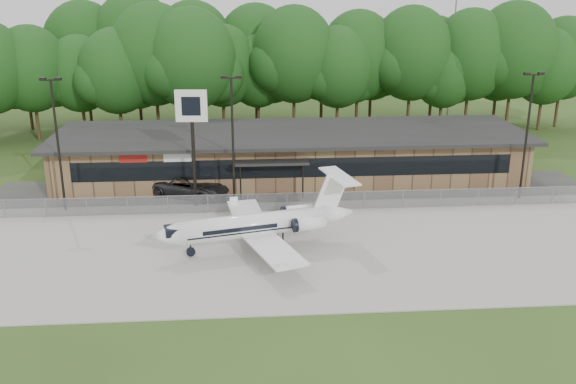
{
  "coord_description": "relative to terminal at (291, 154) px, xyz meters",
  "views": [
    {
      "loc": [
        -4.37,
        -31.05,
        17.04
      ],
      "look_at": [
        -1.13,
        12.0,
        2.59
      ],
      "focal_mm": 40.0,
      "sensor_mm": 36.0,
      "label": 1
    }
  ],
  "objects": [
    {
      "name": "fence",
      "position": [
        0.0,
        -8.94,
        -1.4
      ],
      "size": [
        46.0,
        0.04,
        1.52
      ],
      "color": "gray",
      "rests_on": "ground"
    },
    {
      "name": "light_pole_right",
      "position": [
        18.0,
        -7.44,
        3.8
      ],
      "size": [
        1.55,
        0.3,
        10.23
      ],
      "color": "black",
      "rests_on": "ground"
    },
    {
      "name": "suv",
      "position": [
        -8.57,
        -4.86,
        -1.29
      ],
      "size": [
        7.05,
        5.49,
        1.78
      ],
      "primitive_type": "imported",
      "rotation": [
        0.0,
        0.0,
        1.11
      ],
      "color": "#313234",
      "rests_on": "ground"
    },
    {
      "name": "treeline",
      "position": [
        0.0,
        18.06,
        5.32
      ],
      "size": [
        72.0,
        12.0,
        15.0
      ],
      "primitive_type": null,
      "color": "#153C13",
      "rests_on": "ground"
    },
    {
      "name": "terminal",
      "position": [
        0.0,
        0.0,
        0.0
      ],
      "size": [
        41.0,
        11.65,
        4.3
      ],
      "color": "olive",
      "rests_on": "ground"
    },
    {
      "name": "ground",
      "position": [
        0.0,
        -23.94,
        -2.18
      ],
      "size": [
        160.0,
        160.0,
        0.0
      ],
      "primitive_type": "plane",
      "color": "#2F4418",
      "rests_on": "ground"
    },
    {
      "name": "business_jet",
      "position": [
        -3.29,
        -15.91,
        -0.5
      ],
      "size": [
        13.82,
        12.43,
        4.68
      ],
      "rotation": [
        0.0,
        0.0,
        0.24
      ],
      "color": "white",
      "rests_on": "ground"
    },
    {
      "name": "radio_mast",
      "position": [
        22.0,
        24.06,
        10.32
      ],
      "size": [
        0.2,
        0.2,
        25.0
      ],
      "primitive_type": "cylinder",
      "color": "gray",
      "rests_on": "ground"
    },
    {
      "name": "parking_lot",
      "position": [
        0.0,
        -4.44,
        -2.15
      ],
      "size": [
        50.0,
        9.0,
        0.06
      ],
      "primitive_type": "cube",
      "color": "#383835",
      "rests_on": "ground"
    },
    {
      "name": "pole_sign",
      "position": [
        -8.03,
        -7.15,
        4.83
      ],
      "size": [
        2.41,
        0.46,
        9.16
      ],
      "rotation": [
        0.0,
        0.0,
        -0.08
      ],
      "color": "black",
      "rests_on": "ground"
    },
    {
      "name": "light_pole_left",
      "position": [
        -18.0,
        -7.44,
        3.8
      ],
      "size": [
        1.55,
        0.3,
        10.23
      ],
      "color": "black",
      "rests_on": "ground"
    },
    {
      "name": "apron",
      "position": [
        0.0,
        -15.94,
        -2.14
      ],
      "size": [
        64.0,
        18.0,
        0.08
      ],
      "primitive_type": "cube",
      "color": "#9E9B93",
      "rests_on": "ground"
    },
    {
      "name": "light_pole_mid",
      "position": [
        -5.0,
        -7.44,
        3.8
      ],
      "size": [
        1.55,
        0.3,
        10.23
      ],
      "color": "black",
      "rests_on": "ground"
    }
  ]
}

